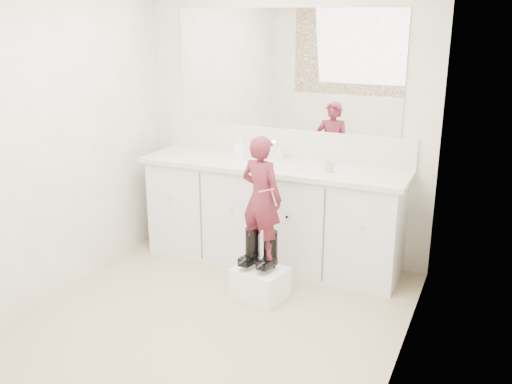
% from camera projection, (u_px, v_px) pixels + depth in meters
% --- Properties ---
extents(floor, '(3.00, 3.00, 0.00)m').
position_uv_depth(floor, '(205.00, 327.00, 3.98)').
color(floor, '#907C5E').
rests_on(floor, ground).
extents(wall_back, '(2.60, 0.00, 2.60)m').
position_uv_depth(wall_back, '(285.00, 122.00, 4.93)').
color(wall_back, '#BFB6A3').
rests_on(wall_back, floor).
extents(wall_front, '(2.60, 0.00, 2.60)m').
position_uv_depth(wall_front, '(19.00, 244.00, 2.32)').
color(wall_front, '#BFB6A3').
rests_on(wall_front, floor).
extents(wall_left, '(0.00, 3.00, 3.00)m').
position_uv_depth(wall_left, '(43.00, 143.00, 4.13)').
color(wall_left, '#BFB6A3').
rests_on(wall_left, floor).
extents(wall_right, '(0.00, 3.00, 3.00)m').
position_uv_depth(wall_right, '(407.00, 184.00, 3.12)').
color(wall_right, '#BFB6A3').
rests_on(wall_right, floor).
extents(vanity_cabinet, '(2.20, 0.55, 0.85)m').
position_uv_depth(vanity_cabinet, '(272.00, 216.00, 4.92)').
color(vanity_cabinet, silver).
rests_on(vanity_cabinet, floor).
extents(countertop, '(2.28, 0.58, 0.04)m').
position_uv_depth(countertop, '(272.00, 166.00, 4.78)').
color(countertop, beige).
rests_on(countertop, vanity_cabinet).
extents(backsplash, '(2.28, 0.03, 0.25)m').
position_uv_depth(backsplash, '(284.00, 143.00, 4.97)').
color(backsplash, beige).
rests_on(backsplash, countertop).
extents(mirror, '(2.00, 0.02, 1.00)m').
position_uv_depth(mirror, '(285.00, 70.00, 4.79)').
color(mirror, white).
rests_on(mirror, wall_back).
extents(dot_panel, '(2.00, 0.01, 1.20)m').
position_uv_depth(dot_panel, '(6.00, 135.00, 2.19)').
color(dot_panel, '#472819').
rests_on(dot_panel, wall_front).
extents(faucet, '(0.08, 0.08, 0.10)m').
position_uv_depth(faucet, '(279.00, 154.00, 4.90)').
color(faucet, silver).
rests_on(faucet, countertop).
extents(cup, '(0.09, 0.09, 0.08)m').
position_uv_depth(cup, '(329.00, 167.00, 4.52)').
color(cup, '#C0B799').
rests_on(cup, countertop).
extents(soap_bottle, '(0.09, 0.09, 0.18)m').
position_uv_depth(soap_bottle, '(240.00, 148.00, 4.92)').
color(soap_bottle, white).
rests_on(soap_bottle, countertop).
extents(step_stool, '(0.43, 0.38, 0.24)m').
position_uv_depth(step_stool, '(260.00, 283.00, 4.38)').
color(step_stool, white).
rests_on(step_stool, floor).
extents(boot_left, '(0.15, 0.23, 0.31)m').
position_uv_depth(boot_left, '(252.00, 247.00, 4.34)').
color(boot_left, black).
rests_on(boot_left, step_stool).
extents(boot_right, '(0.15, 0.23, 0.31)m').
position_uv_depth(boot_right, '(270.00, 250.00, 4.28)').
color(boot_right, black).
rests_on(boot_right, step_stool).
extents(toddler, '(0.38, 0.29, 0.93)m').
position_uv_depth(toddler, '(261.00, 197.00, 4.19)').
color(toddler, '#9B2F46').
rests_on(toddler, step_stool).
extents(toothbrush, '(0.14, 0.04, 0.06)m').
position_uv_depth(toothbrush, '(266.00, 190.00, 4.07)').
color(toothbrush, '#E15792').
rests_on(toothbrush, toddler).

